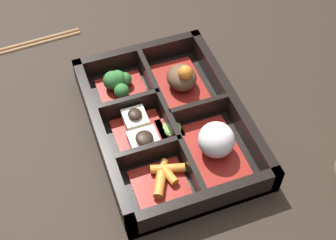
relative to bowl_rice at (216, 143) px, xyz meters
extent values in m
plane|color=black|center=(-0.07, -0.05, -0.03)|extent=(3.00, 3.00, 0.00)
cube|color=black|center=(-0.07, -0.05, -0.03)|extent=(0.30, 0.21, 0.01)
cube|color=black|center=(-0.07, -0.15, -0.01)|extent=(0.30, 0.01, 0.05)
cube|color=black|center=(-0.07, 0.05, -0.01)|extent=(0.30, 0.01, 0.05)
cube|color=black|center=(-0.21, -0.05, -0.01)|extent=(0.01, 0.21, 0.05)
cube|color=black|center=(0.08, -0.05, -0.01)|extent=(0.01, 0.21, 0.05)
cube|color=black|center=(-0.07, -0.04, -0.01)|extent=(0.27, 0.01, 0.05)
cube|color=black|center=(-0.11, -0.09, -0.01)|extent=(0.01, 0.10, 0.05)
cube|color=black|center=(-0.02, -0.09, -0.01)|extent=(0.01, 0.10, 0.05)
cube|color=black|center=(-0.07, 0.00, -0.01)|extent=(0.01, 0.09, 0.05)
cube|color=maroon|center=(-0.13, 0.00, -0.02)|extent=(0.11, 0.07, 0.01)
ellipsoid|color=brown|center=(-0.13, 0.00, 0.00)|extent=(0.05, 0.05, 0.03)
sphere|color=orange|center=(-0.12, 0.00, 0.02)|extent=(0.02, 0.02, 0.02)
cube|color=maroon|center=(0.00, 0.00, -0.02)|extent=(0.11, 0.07, 0.01)
ellipsoid|color=silver|center=(0.00, 0.00, 0.01)|extent=(0.05, 0.05, 0.05)
cube|color=maroon|center=(-0.16, -0.09, -0.02)|extent=(0.07, 0.07, 0.01)
sphere|color=#2D6B2D|center=(-0.17, -0.08, -0.01)|extent=(0.02, 0.02, 0.02)
sphere|color=#2D6B2D|center=(-0.17, -0.10, 0.00)|extent=(0.03, 0.03, 0.03)
sphere|color=#2D6B2D|center=(-0.14, -0.09, -0.01)|extent=(0.02, 0.02, 0.02)
sphere|color=#2D6B2D|center=(-0.17, -0.09, 0.00)|extent=(0.03, 0.03, 0.03)
cube|color=maroon|center=(-0.06, -0.09, -0.02)|extent=(0.07, 0.07, 0.01)
cube|color=beige|center=(-0.08, -0.09, -0.01)|extent=(0.04, 0.03, 0.02)
ellipsoid|color=black|center=(-0.08, -0.09, 0.00)|extent=(0.02, 0.02, 0.01)
cube|color=beige|center=(-0.04, -0.09, -0.01)|extent=(0.04, 0.04, 0.02)
ellipsoid|color=black|center=(-0.04, -0.09, 0.00)|extent=(0.03, 0.02, 0.01)
cube|color=maroon|center=(0.02, -0.09, -0.02)|extent=(0.07, 0.07, 0.01)
cylinder|color=orange|center=(0.03, -0.09, -0.01)|extent=(0.04, 0.03, 0.01)
cylinder|color=orange|center=(0.01, -0.07, -0.01)|extent=(0.02, 0.05, 0.01)
cylinder|color=orange|center=(0.01, -0.09, -0.01)|extent=(0.04, 0.03, 0.01)
cylinder|color=orange|center=(0.02, -0.08, -0.01)|extent=(0.03, 0.02, 0.01)
cube|color=maroon|center=(-0.06, -0.04, -0.02)|extent=(0.04, 0.03, 0.01)
cylinder|color=#75A84C|center=(-0.06, -0.05, -0.02)|extent=(0.02, 0.02, 0.00)
cylinder|color=#75A84C|center=(-0.05, -0.05, -0.02)|extent=(0.02, 0.02, 0.01)
cylinder|color=#75A84C|center=(-0.05, -0.05, -0.02)|extent=(0.02, 0.02, 0.00)
cylinder|color=#75A84C|center=(-0.05, -0.04, -0.02)|extent=(0.02, 0.02, 0.01)
cylinder|color=brown|center=(-0.33, -0.23, -0.03)|extent=(0.02, 0.22, 0.01)
cylinder|color=brown|center=(-0.32, -0.23, -0.03)|extent=(0.02, 0.22, 0.01)
camera|label=1|loc=(0.33, -0.19, 0.53)|focal=50.00mm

